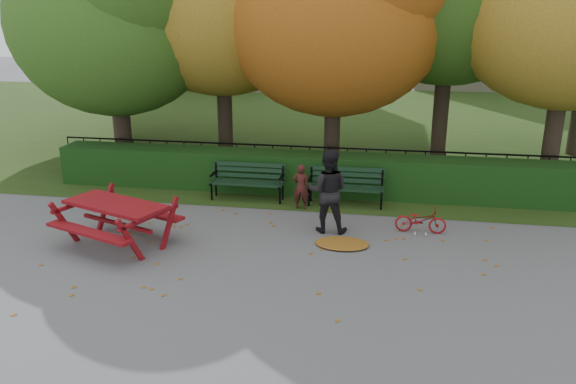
% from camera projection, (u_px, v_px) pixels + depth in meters
% --- Properties ---
extents(ground, '(90.00, 90.00, 0.00)m').
position_uv_depth(ground, '(269.00, 266.00, 10.21)').
color(ground, slate).
rests_on(ground, ground).
extents(grass_strip, '(90.00, 90.00, 0.00)m').
position_uv_depth(grass_strip, '(338.00, 123.00, 23.33)').
color(grass_strip, '#223A12').
rests_on(grass_strip, ground).
extents(hedge, '(13.00, 0.90, 1.00)m').
position_uv_depth(hedge, '(305.00, 173.00, 14.27)').
color(hedge, black).
rests_on(hedge, ground).
extents(iron_fence, '(14.00, 0.04, 1.02)m').
position_uv_depth(iron_fence, '(309.00, 164.00, 15.01)').
color(iron_fence, black).
rests_on(iron_fence, ground).
extents(tree_a, '(5.88, 5.60, 7.48)m').
position_uv_depth(tree_a, '(120.00, 8.00, 14.91)').
color(tree_a, black).
rests_on(tree_a, ground).
extents(bench_left, '(1.80, 0.57, 0.88)m').
position_uv_depth(bench_left, '(248.00, 178.00, 13.73)').
color(bench_left, black).
rests_on(bench_left, ground).
extents(bench_right, '(1.80, 0.57, 0.88)m').
position_uv_depth(bench_right, '(346.00, 183.00, 13.34)').
color(bench_right, black).
rests_on(bench_right, ground).
extents(picnic_table, '(2.51, 2.28, 1.00)m').
position_uv_depth(picnic_table, '(116.00, 212.00, 10.92)').
color(picnic_table, '#6A0A0C').
rests_on(picnic_table, ground).
extents(leaf_pile, '(1.23, 1.01, 0.07)m').
position_uv_depth(leaf_pile, '(342.00, 243.00, 11.10)').
color(leaf_pile, '#67360C').
rests_on(leaf_pile, ground).
extents(leaf_scatter, '(9.00, 5.70, 0.01)m').
position_uv_depth(leaf_scatter, '(272.00, 259.00, 10.48)').
color(leaf_scatter, '#67360C').
rests_on(leaf_scatter, ground).
extents(child, '(0.39, 0.26, 1.07)m').
position_uv_depth(child, '(301.00, 187.00, 13.03)').
color(child, '#421815').
rests_on(child, ground).
extents(adult, '(0.86, 0.67, 1.76)m').
position_uv_depth(adult, '(328.00, 191.00, 11.58)').
color(adult, black).
rests_on(adult, ground).
extents(bicycle, '(1.05, 0.38, 0.55)m').
position_uv_depth(bicycle, '(421.00, 220.00, 11.68)').
color(bicycle, maroon).
rests_on(bicycle, ground).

